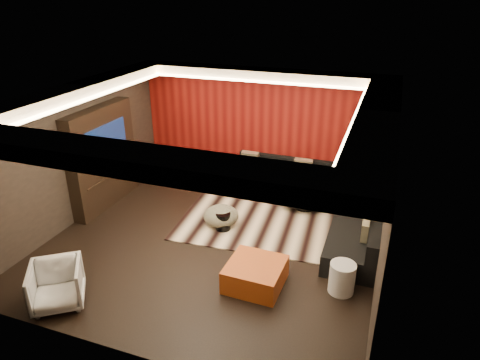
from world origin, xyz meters
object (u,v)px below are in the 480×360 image
at_px(orange_ottoman, 255,274).
at_px(armchair, 57,285).
at_px(white_side_table, 342,278).
at_px(sectional_sofa, 322,200).
at_px(drum_stool, 223,221).
at_px(coffee_table, 305,204).

distance_m(orange_ottoman, armchair, 3.06).
xyz_separation_m(white_side_table, sectional_sofa, (-0.77, 2.61, 0.01)).
distance_m(white_side_table, orange_ottoman, 1.38).
xyz_separation_m(drum_stool, sectional_sofa, (1.71, 1.48, 0.07)).
height_order(white_side_table, orange_ottoman, white_side_table).
bearing_deg(sectional_sofa, orange_ottoman, -101.28).
bearing_deg(orange_ottoman, armchair, -151.57).
bearing_deg(drum_stool, coffee_table, 46.54).
distance_m(drum_stool, armchair, 3.28).
distance_m(coffee_table, armchair, 5.21).
height_order(white_side_table, sectional_sofa, sectional_sofa).
xyz_separation_m(armchair, sectional_sofa, (3.27, 4.36, -0.08)).
distance_m(drum_stool, white_side_table, 2.73).
bearing_deg(sectional_sofa, white_side_table, -73.66).
bearing_deg(white_side_table, orange_ottoman, -167.57).
xyz_separation_m(white_side_table, orange_ottoman, (-1.35, -0.30, -0.06)).
distance_m(orange_ottoman, sectional_sofa, 2.97).
distance_m(coffee_table, orange_ottoman, 2.87).
xyz_separation_m(drum_stool, orange_ottoman, (1.13, -1.43, 0.00)).
bearing_deg(armchair, white_side_table, -11.87).
bearing_deg(drum_stool, armchair, -118.34).
distance_m(armchair, sectional_sofa, 5.46).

